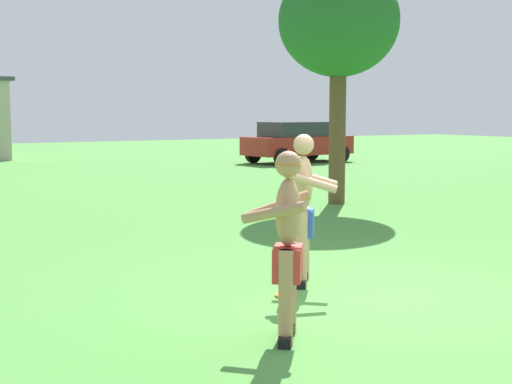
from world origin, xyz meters
TOP-DOWN VIEW (x-y plane):
  - ground_plane at (0.00, 0.00)m, footprint 80.00×80.00m
  - player_with_cap at (-1.62, -0.60)m, footprint 0.76×0.79m
  - player_in_blue at (-0.35, 1.02)m, footprint 0.76×0.82m
  - frisbee at (-0.86, 0.60)m, footprint 0.24×0.24m
  - car_red_near_post at (10.31, 17.33)m, footprint 4.47×2.40m
  - tree_right_field at (4.26, 6.59)m, footprint 2.56×2.56m

SIDE VIEW (x-z plane):
  - ground_plane at x=0.00m, z-range 0.00..0.00m
  - frisbee at x=-0.86m, z-range 0.00..0.03m
  - car_red_near_post at x=10.31m, z-range 0.03..1.61m
  - player_with_cap at x=-1.62m, z-range 0.08..1.74m
  - player_in_blue at x=-0.35m, z-range 0.05..1.78m
  - tree_right_field at x=4.26m, z-range 1.30..6.37m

